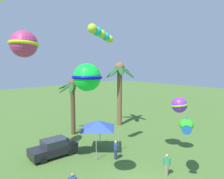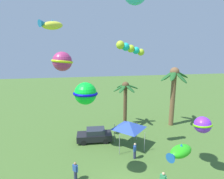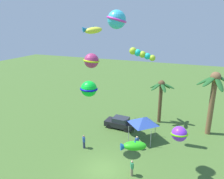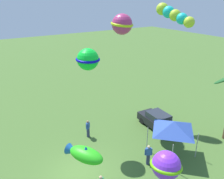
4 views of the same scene
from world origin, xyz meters
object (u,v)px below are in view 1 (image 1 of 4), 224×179
at_px(kite_tube_0, 100,33).
at_px(spectator_1, 116,150).
at_px(festival_tent, 98,125).
at_px(kite_ball_3, 87,77).
at_px(kite_fish_6, 186,125).
at_px(spectator_2, 167,165).
at_px(parked_car_0, 54,148).
at_px(kite_ball_2, 179,105).
at_px(kite_ball_1, 24,44).
at_px(palm_tree_0, 73,95).
at_px(palm_tree_1, 120,80).

bearing_deg(kite_tube_0, spectator_1, -79.12).
bearing_deg(festival_tent, kite_ball_3, -135.22).
bearing_deg(kite_fish_6, spectator_2, 108.88).
bearing_deg(parked_car_0, kite_ball_3, -99.70).
height_order(spectator_1, kite_fish_6, kite_fish_6).
relative_size(festival_tent, kite_ball_3, 1.26).
relative_size(kite_tube_0, kite_ball_2, 1.41).
xyz_separation_m(festival_tent, kite_fish_6, (1.14, -7.79, 1.41)).
xyz_separation_m(kite_ball_1, kite_ball_2, (10.86, -5.08, -4.76)).
height_order(spectator_1, kite_ball_2, kite_ball_2).
relative_size(palm_tree_0, kite_tube_0, 2.23).
height_order(palm_tree_0, spectator_2, palm_tree_0).
height_order(palm_tree_0, kite_tube_0, kite_tube_0).
relative_size(spectator_1, spectator_2, 1.00).
distance_m(palm_tree_0, palm_tree_1, 6.55).
relative_size(parked_car_0, festival_tent, 1.39).
bearing_deg(kite_ball_1, festival_tent, 2.57).
relative_size(palm_tree_0, kite_ball_3, 2.70).
distance_m(kite_ball_2, kite_ball_3, 9.46).
height_order(palm_tree_1, kite_fish_6, palm_tree_1).
relative_size(palm_tree_1, festival_tent, 2.79).
xyz_separation_m(palm_tree_1, kite_ball_2, (-2.89, -9.92, -1.33)).
height_order(parked_car_0, festival_tent, festival_tent).
height_order(kite_ball_1, kite_fish_6, kite_ball_1).
height_order(kite_ball_2, kite_fish_6, kite_ball_2).
xyz_separation_m(kite_tube_0, kite_fish_6, (1.46, -7.04, -6.46)).
bearing_deg(kite_fish_6, parked_car_0, 115.77).
distance_m(palm_tree_0, kite_ball_2, 11.44).
relative_size(palm_tree_0, kite_ball_1, 2.36).
height_order(palm_tree_1, kite_ball_2, palm_tree_1).
distance_m(palm_tree_1, kite_ball_1, 14.98).
relative_size(parked_car_0, kite_ball_2, 2.06).
xyz_separation_m(kite_tube_0, kite_ball_1, (-6.09, 0.46, -1.17)).
distance_m(parked_car_0, kite_tube_0, 10.41).
bearing_deg(kite_ball_1, kite_ball_3, -66.45).
relative_size(festival_tent, kite_tube_0, 1.04).
bearing_deg(spectator_1, palm_tree_0, 82.48).
relative_size(parked_car_0, kite_tube_0, 1.45).
relative_size(palm_tree_1, kite_ball_2, 4.12).
height_order(palm_tree_1, kite_ball_3, palm_tree_1).
bearing_deg(kite_ball_1, palm_tree_0, 38.16).
bearing_deg(kite_tube_0, kite_ball_1, 175.71).
xyz_separation_m(spectator_1, kite_ball_2, (4.48, -3.10, 3.61)).
xyz_separation_m(palm_tree_0, palm_tree_1, (6.34, -0.98, 1.30)).
bearing_deg(parked_car_0, spectator_1, -49.53).
bearing_deg(palm_tree_0, spectator_2, -91.23).
height_order(kite_ball_1, kite_ball_2, kite_ball_1).
distance_m(palm_tree_0, kite_ball_1, 10.55).
bearing_deg(spectator_2, kite_fish_6, -71.12).
distance_m(kite_ball_1, kite_fish_6, 11.88).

